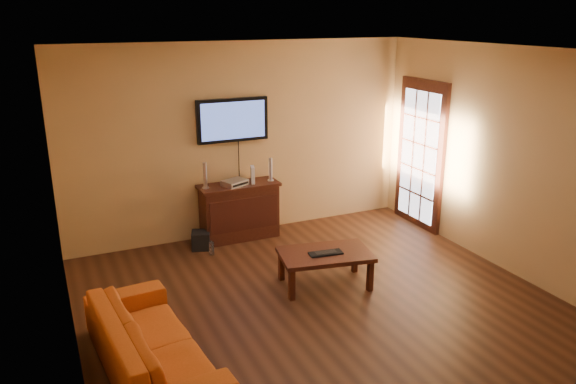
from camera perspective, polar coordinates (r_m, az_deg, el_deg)
ground_plane at (r=6.20m, az=3.78°, el=-11.72°), size 5.00×5.00×0.00m
room_walls at (r=6.11m, az=1.33°, el=4.88°), size 5.00×5.00×5.00m
french_door at (r=8.43m, az=13.28°, el=3.56°), size 0.07×1.02×2.22m
media_console at (r=7.89m, az=-4.96°, el=-1.93°), size 1.12×0.43×0.79m
television at (r=7.72m, az=-5.65°, el=7.28°), size 1.01×0.08×0.59m
coffee_table at (r=6.53m, az=3.79°, el=-6.57°), size 1.14×0.81×0.42m
sofa at (r=5.16m, az=-13.71°, el=-13.91°), size 0.76×2.02×0.77m
speaker_left at (r=7.58m, az=-8.41°, el=1.57°), size 0.10×0.10×0.36m
speaker_right at (r=7.86m, az=-1.78°, el=2.22°), size 0.09×0.09×0.33m
av_receiver at (r=7.71m, az=-5.43°, el=0.96°), size 0.39×0.34×0.07m
game_console at (r=7.78m, az=-3.61°, el=1.77°), size 0.09×0.18×0.23m
subwoofer at (r=7.69m, az=-8.84°, el=-4.86°), size 0.30×0.30×0.24m
bottle at (r=7.49m, az=-7.78°, el=-5.67°), size 0.07×0.07×0.20m
keyboard at (r=6.47m, az=3.85°, el=-6.20°), size 0.40×0.19×0.02m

